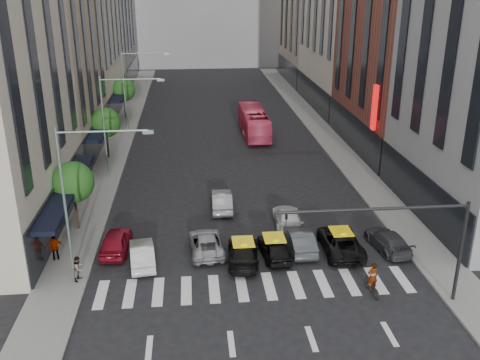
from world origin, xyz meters
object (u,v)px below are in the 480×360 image
object	(u,v)px
streetlamp_far	(132,80)
bus	(254,122)
motorcycle	(371,286)
pedestrian_far	(55,247)
streetlamp_mid	(114,114)
pedestrian_near	(78,268)
taxi_center	(274,247)
car_white_front	(142,254)
taxi_left	(243,252)
car_red	(116,241)
streetlamp_near	(79,182)

from	to	relation	value
streetlamp_far	bus	xyz separation A→B (m)	(13.52, -2.83, -4.40)
motorcycle	pedestrian_far	distance (m)	19.35
streetlamp_mid	pedestrian_near	distance (m)	17.73
taxi_center	car_white_front	bearing A→B (deg)	-5.59
car_white_front	motorcycle	size ratio (longest dim) A/B	2.24
streetlamp_mid	pedestrian_far	world-z (taller)	streetlamp_mid
motorcycle	pedestrian_far	xyz separation A→B (m)	(-18.58, 5.40, 0.53)
taxi_left	motorcycle	size ratio (longest dim) A/B	2.56
car_red	car_white_front	world-z (taller)	car_red
taxi_left	motorcycle	distance (m)	8.11
taxi_center	motorcycle	xyz separation A→B (m)	(4.85, -4.71, -0.19)
bus	car_red	bearing A→B (deg)	65.03
taxi_center	pedestrian_near	world-z (taller)	pedestrian_near
streetlamp_mid	bus	world-z (taller)	streetlamp_mid
streetlamp_near	taxi_left	bearing A→B (deg)	2.99
car_white_front	motorcycle	distance (m)	13.96
pedestrian_far	streetlamp_near	bearing A→B (deg)	129.73
taxi_left	pedestrian_near	xyz separation A→B (m)	(-9.81, -1.50, 0.23)
taxi_left	motorcycle	xyz separation A→B (m)	(6.87, -4.31, -0.20)
pedestrian_near	pedestrian_far	xyz separation A→B (m)	(-1.90, 2.59, 0.10)
taxi_left	pedestrian_far	distance (m)	11.76
streetlamp_mid	motorcycle	distance (m)	26.22
car_red	streetlamp_mid	bearing A→B (deg)	-82.01
streetlamp_near	taxi_center	world-z (taller)	streetlamp_near
streetlamp_near	pedestrian_far	bearing A→B (deg)	145.34
streetlamp_mid	bus	distance (m)	19.38
streetlamp_far	pedestrian_far	distance (m)	30.89
car_white_front	taxi_left	xyz separation A→B (m)	(6.29, -0.34, 0.00)
pedestrian_near	streetlamp_near	bearing A→B (deg)	-4.05
bus	pedestrian_near	xyz separation A→B (m)	(-13.91, -30.18, -0.59)
car_red	taxi_center	size ratio (longest dim) A/B	1.07
streetlamp_mid	pedestrian_far	xyz separation A→B (m)	(-2.29, -14.42, -4.89)
streetlamp_far	pedestrian_far	bearing A→B (deg)	-94.30
taxi_center	bus	bearing A→B (deg)	-100.25
streetlamp_near	motorcycle	world-z (taller)	streetlamp_near
taxi_center	car_red	bearing A→B (deg)	-15.70
taxi_left	car_red	bearing A→B (deg)	-9.67
car_white_front	taxi_center	bearing A→B (deg)	173.37
car_red	car_white_front	size ratio (longest dim) A/B	1.03
pedestrian_near	pedestrian_far	size ratio (longest dim) A/B	0.88
car_white_front	car_red	bearing A→B (deg)	-51.45
car_red	motorcycle	size ratio (longest dim) A/B	2.30
streetlamp_near	taxi_center	distance (m)	12.60
streetlamp_near	car_red	xyz separation A→B (m)	(1.30, 2.62, -5.18)
streetlamp_mid	car_red	size ratio (longest dim) A/B	2.11
streetlamp_far	taxi_left	xyz separation A→B (m)	(9.42, -31.51, -5.22)
streetlamp_far	motorcycle	bearing A→B (deg)	-65.55
taxi_left	bus	bearing A→B (deg)	-93.12
streetlamp_mid	pedestrian_far	size ratio (longest dim) A/B	5.18
taxi_left	pedestrian_far	size ratio (longest dim) A/B	2.72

